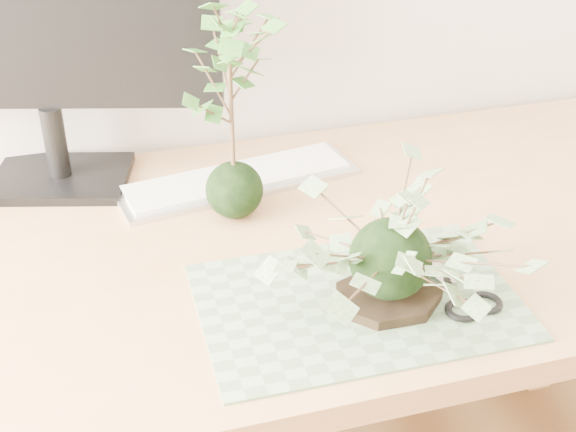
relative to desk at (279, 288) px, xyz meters
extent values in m
cube|color=tan|center=(0.00, 0.00, 0.07)|extent=(1.60, 0.70, 0.04)
cube|color=tan|center=(0.74, 0.29, -0.30)|extent=(0.06, 0.06, 0.70)
cube|color=#5A7754|center=(0.06, -0.17, 0.09)|extent=(0.43, 0.29, 0.00)
cylinder|color=black|center=(0.10, -0.19, 0.10)|extent=(0.16, 0.16, 0.01)
sphere|color=black|center=(0.10, -0.19, 0.16)|extent=(0.11, 0.11, 0.11)
sphere|color=black|center=(-0.05, 0.09, 0.13)|extent=(0.09, 0.09, 0.09)
cylinder|color=#483321|center=(-0.05, 0.09, 0.26)|extent=(0.01, 0.01, 0.22)
cube|color=silver|center=(-0.02, 0.19, 0.09)|extent=(0.42, 0.18, 0.01)
cube|color=silver|center=(-0.02, 0.19, 0.10)|extent=(0.39, 0.16, 0.01)
cube|color=black|center=(-0.31, 0.28, 0.10)|extent=(0.26, 0.22, 0.02)
cylinder|color=black|center=(-0.31, 0.28, 0.16)|extent=(0.04, 0.04, 0.12)
cube|color=gray|center=(0.19, -0.13, 0.09)|extent=(0.04, 0.11, 0.00)
cube|color=gray|center=(0.20, -0.13, 0.09)|extent=(0.02, 0.11, 0.00)
torus|color=black|center=(0.18, -0.24, 0.10)|extent=(0.05, 0.05, 0.01)
torus|color=black|center=(0.21, -0.24, 0.10)|extent=(0.05, 0.05, 0.01)
camera|label=1|loc=(-0.27, -0.97, 0.75)|focal=50.00mm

